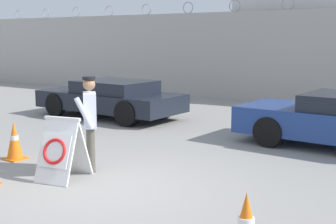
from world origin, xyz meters
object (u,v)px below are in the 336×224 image
(barricade_sign, at_px, (61,149))
(security_guard, at_px, (90,119))
(traffic_cone_far, at_px, (14,141))
(parked_car_front_coupe, at_px, (111,98))

(barricade_sign, xyz_separation_m, security_guard, (0.07, 0.63, 0.42))
(barricade_sign, relative_size, traffic_cone_far, 1.42)
(barricade_sign, relative_size, parked_car_front_coupe, 0.23)
(traffic_cone_far, bearing_deg, parked_car_front_coupe, 108.55)
(barricade_sign, xyz_separation_m, parked_car_front_coupe, (-3.38, 5.28, 0.06))
(security_guard, height_order, traffic_cone_far, security_guard)
(barricade_sign, bearing_deg, security_guard, 72.26)
(security_guard, xyz_separation_m, parked_car_front_coupe, (-3.46, 4.65, -0.36))
(security_guard, bearing_deg, traffic_cone_far, -127.28)
(traffic_cone_far, bearing_deg, security_guard, 6.56)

